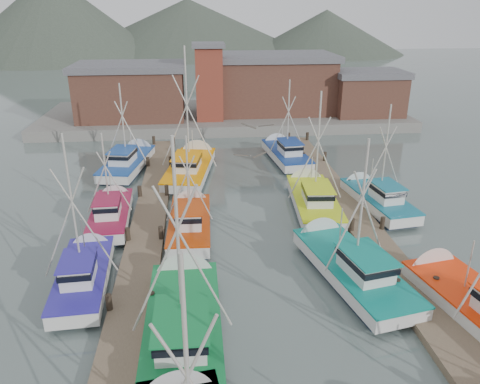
{
  "coord_description": "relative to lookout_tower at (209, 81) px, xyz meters",
  "views": [
    {
      "loc": [
        -3.61,
        -20.88,
        13.85
      ],
      "look_at": [
        -0.98,
        6.7,
        2.6
      ],
      "focal_mm": 35.0,
      "sensor_mm": 36.0,
      "label": 1
    }
  ],
  "objects": [
    {
      "name": "shed_left",
      "position": [
        -9.0,
        2.0,
        -1.21
      ],
      "size": [
        12.72,
        8.48,
        6.2
      ],
      "color": "brown",
      "rests_on": "quay"
    },
    {
      "name": "boat_5",
      "position": [
        6.28,
        -32.58,
        -4.87
      ],
      "size": [
        4.84,
        10.03,
        8.8
      ],
      "rotation": [
        0.0,
        0.0,
        0.21
      ],
      "color": "#0E1B31",
      "rests_on": "ground"
    },
    {
      "name": "quay",
      "position": [
        2.0,
        4.0,
        -4.95
      ],
      "size": [
        44.0,
        16.0,
        1.2
      ],
      "primitive_type": "cube",
      "color": "gray",
      "rests_on": "ground"
    },
    {
      "name": "ground",
      "position": [
        2.0,
        -33.0,
        -5.55
      ],
      "size": [
        260.0,
        260.0,
        0.0
      ],
      "primitive_type": "plane",
      "color": "#4C5C59",
      "rests_on": "ground"
    },
    {
      "name": "boat_4",
      "position": [
        -2.49,
        -36.69,
        -4.86
      ],
      "size": [
        4.23,
        10.38,
        10.43
      ],
      "rotation": [
        0.0,
        0.0,
        -0.0
      ],
      "color": "#0E1B31",
      "rests_on": "ground"
    },
    {
      "name": "boat_6",
      "position": [
        -7.72,
        -32.08,
        -4.87
      ],
      "size": [
        3.6,
        8.03,
        8.98
      ],
      "rotation": [
        0.0,
        0.0,
        0.06
      ],
      "color": "#0E1B31",
      "rests_on": "ground"
    },
    {
      "name": "shed_center",
      "position": [
        8.0,
        4.0,
        -0.86
      ],
      "size": [
        14.84,
        9.54,
        6.9
      ],
      "color": "brown",
      "rests_on": "quay"
    },
    {
      "name": "distant_hills",
      "position": [
        -10.76,
        89.59,
        -5.55
      ],
      "size": [
        175.0,
        140.0,
        42.0
      ],
      "color": "#455043",
      "rests_on": "ground"
    },
    {
      "name": "lookout_tower",
      "position": [
        0.0,
        0.0,
        0.0
      ],
      "size": [
        3.6,
        3.6,
        8.5
      ],
      "color": "maroon",
      "rests_on": "quay"
    },
    {
      "name": "boat_11",
      "position": [
        11.15,
        -23.67,
        -4.87
      ],
      "size": [
        3.56,
        8.34,
        8.27
      ],
      "rotation": [
        0.0,
        0.0,
        0.14
      ],
      "color": "#0E1B31",
      "rests_on": "ground"
    },
    {
      "name": "gull_far",
      "position": [
        1.17,
        -33.2,
        3.07
      ],
      "size": [
        1.51,
        0.66,
        0.24
      ],
      "rotation": [
        0.0,
        0.0,
        -0.54
      ],
      "color": "gray",
      "rests_on": "ground"
    },
    {
      "name": "boat_13",
      "position": [
        6.6,
        -12.29,
        -4.87
      ],
      "size": [
        3.58,
        8.96,
        8.33
      ],
      "rotation": [
        0.0,
        0.0,
        0.1
      ],
      "color": "#0E1B31",
      "rests_on": "ground"
    },
    {
      "name": "boat_7",
      "position": [
        11.23,
        -36.82,
        -4.86
      ],
      "size": [
        4.7,
        9.98,
        10.51
      ],
      "rotation": [
        0.0,
        0.0,
        0.19
      ],
      "color": "#0E1B31",
      "rests_on": "ground"
    },
    {
      "name": "boat_8",
      "position": [
        -2.23,
        -26.25,
        -4.88
      ],
      "size": [
        2.94,
        8.33,
        7.21
      ],
      "rotation": [
        0.0,
        0.0,
        -0.03
      ],
      "color": "#0E1B31",
      "rests_on": "ground"
    },
    {
      "name": "gull_near",
      "position": [
        0.72,
        -34.36,
        2.06
      ],
      "size": [
        1.53,
        0.66,
        0.24
      ],
      "rotation": [
        0.0,
        0.0,
        0.44
      ],
      "color": "gray",
      "rests_on": "ground"
    },
    {
      "name": "dock_left",
      "position": [
        -5.0,
        -28.96,
        -5.34
      ],
      "size": [
        2.3,
        46.0,
        1.5
      ],
      "color": "brown",
      "rests_on": "ground"
    },
    {
      "name": "boat_12",
      "position": [
        -2.18,
        -15.38,
        -4.86
      ],
      "size": [
        4.76,
        10.57,
        11.73
      ],
      "rotation": [
        0.0,
        0.0,
        -0.16
      ],
      "color": "#0E1B31",
      "rests_on": "ground"
    },
    {
      "name": "boat_14",
      "position": [
        -7.7,
        -13.39,
        -4.87
      ],
      "size": [
        4.34,
        9.53,
        8.49
      ],
      "rotation": [
        0.0,
        0.0,
        -0.18
      ],
      "color": "#0E1B31",
      "rests_on": "ground"
    },
    {
      "name": "shed_right",
      "position": [
        19.0,
        1.0,
        -1.71
      ],
      "size": [
        8.48,
        6.36,
        5.2
      ],
      "color": "brown",
      "rests_on": "quay"
    },
    {
      "name": "boat_10",
      "position": [
        -7.53,
        -24.44,
        -4.87
      ],
      "size": [
        2.88,
        7.88,
        6.93
      ],
      "rotation": [
        0.0,
        0.0,
        0.05
      ],
      "color": "#0E1B31",
      "rests_on": "ground"
    },
    {
      "name": "dock_right",
      "position": [
        9.0,
        -28.96,
        -5.34
      ],
      "size": [
        2.3,
        46.0,
        1.5
      ],
      "color": "brown",
      "rests_on": "ground"
    },
    {
      "name": "boat_9",
      "position": [
        6.59,
        -23.34,
        -4.87
      ],
      "size": [
        3.75,
        9.39,
        9.33
      ],
      "rotation": [
        0.0,
        0.0,
        -0.07
      ],
      "color": "#0E1B31",
      "rests_on": "ground"
    }
  ]
}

